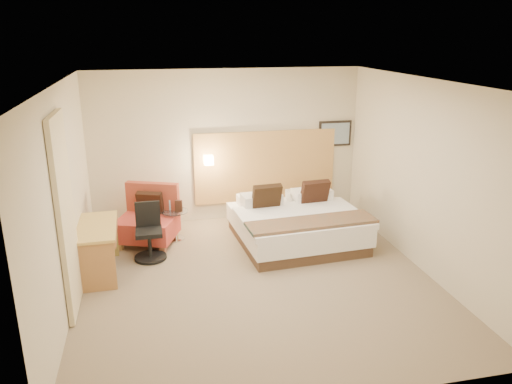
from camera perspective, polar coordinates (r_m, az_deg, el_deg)
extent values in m
cube|color=#7C6A53|center=(7.06, 0.10, -10.03)|extent=(4.80, 5.00, 0.02)
cube|color=white|center=(6.27, 0.12, 12.53)|extent=(4.80, 5.00, 0.02)
cube|color=beige|center=(8.92, -3.36, 5.25)|extent=(4.80, 0.02, 2.70)
cube|color=beige|center=(4.29, 7.40, -9.22)|extent=(4.80, 0.02, 2.70)
cube|color=beige|center=(6.48, -21.18, -0.82)|extent=(0.02, 5.00, 2.70)
cube|color=beige|center=(7.41, 18.64, 1.71)|extent=(0.02, 5.00, 2.70)
cube|color=#BD8949|center=(9.11, 1.08, 2.96)|extent=(2.60, 0.04, 1.30)
cube|color=black|center=(9.38, 9.01, 6.63)|extent=(0.62, 0.03, 0.47)
cube|color=gray|center=(9.36, 9.06, 6.60)|extent=(0.54, 0.01, 0.39)
cylinder|color=white|center=(8.83, -5.49, 3.74)|extent=(0.02, 0.12, 0.02)
cube|color=#F4E3BE|center=(8.78, -5.44, 3.65)|extent=(0.15, 0.15, 0.15)
cube|color=beige|center=(6.28, -20.91, -2.62)|extent=(0.06, 0.90, 2.42)
cylinder|color=#98CAEC|center=(8.31, -9.77, -1.44)|extent=(0.07, 0.07, 0.18)
cube|color=#351D16|center=(8.20, -8.82, -1.59)|extent=(0.12, 0.08, 0.20)
cube|color=#4A3425|center=(8.25, 4.56, -5.07)|extent=(1.96, 1.96, 0.17)
cube|color=white|center=(8.17, 4.60, -3.61)|extent=(2.02, 2.02, 0.28)
cube|color=white|center=(7.87, 5.32, -3.01)|extent=(2.04, 1.50, 0.09)
cube|color=white|center=(8.57, 0.15, -0.90)|extent=(0.68, 0.41, 0.17)
cube|color=white|center=(8.86, 5.76, -0.36)|extent=(0.68, 0.41, 0.17)
cube|color=silver|center=(8.32, 0.63, -0.80)|extent=(0.68, 0.41, 0.17)
cube|color=white|center=(8.62, 6.39, -0.25)|extent=(0.68, 0.41, 0.17)
cube|color=black|center=(8.13, 1.22, -0.69)|extent=(0.49, 0.29, 0.48)
cube|color=black|center=(8.42, 6.72, -0.16)|extent=(0.49, 0.29, 0.48)
cube|color=#B25424|center=(7.52, 6.40, -3.48)|extent=(2.01, 0.66, 0.05)
cube|color=tan|center=(8.22, -15.28, -6.00)|extent=(0.11, 0.11, 0.11)
cube|color=#A3674D|center=(7.97, -10.59, -6.42)|extent=(0.11, 0.11, 0.11)
cube|color=#A48A4D|center=(8.74, -13.67, -4.40)|extent=(0.11, 0.11, 0.11)
cube|color=tan|center=(8.51, -9.24, -4.75)|extent=(0.11, 0.11, 0.11)
cube|color=#BD3C32|center=(8.27, -12.31, -3.96)|extent=(1.10, 1.04, 0.33)
cube|color=#973A28|center=(8.41, -11.73, -0.58)|extent=(0.87, 0.44, 0.50)
cube|color=black|center=(8.33, -11.98, -1.35)|extent=(0.47, 0.35, 0.43)
cylinder|color=silver|center=(8.45, -9.14, -5.25)|extent=(0.39, 0.39, 0.02)
cylinder|color=silver|center=(8.36, -9.22, -3.74)|extent=(0.05, 0.05, 0.46)
cylinder|color=silver|center=(8.27, -9.31, -2.19)|extent=(0.57, 0.57, 0.01)
cube|color=tan|center=(7.29, -17.77, -3.83)|extent=(0.56, 1.17, 0.04)
cube|color=#A67341|center=(6.93, -17.74, -8.23)|extent=(0.48, 0.05, 0.69)
cube|color=#A08B3F|center=(7.92, -17.30, -4.86)|extent=(0.48, 0.05, 0.69)
cube|color=#B87948|center=(7.31, -17.33, -4.37)|extent=(0.46, 1.09, 0.10)
cylinder|color=black|center=(7.80, -11.95, -7.30)|extent=(0.48, 0.48, 0.04)
cylinder|color=black|center=(7.72, -12.05, -5.92)|extent=(0.06, 0.06, 0.37)
cube|color=black|center=(7.64, -12.14, -4.52)|extent=(0.39, 0.39, 0.06)
cube|color=black|center=(7.72, -12.27, -2.44)|extent=(0.37, 0.05, 0.39)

